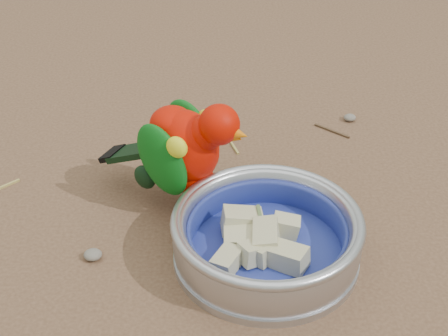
{
  "coord_description": "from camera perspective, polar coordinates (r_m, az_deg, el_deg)",
  "views": [
    {
      "loc": [
        -0.09,
        -0.58,
        0.54
      ],
      "look_at": [
        -0.06,
        0.09,
        0.08
      ],
      "focal_mm": 55.0,
      "sensor_mm": 36.0,
      "label": 1
    }
  ],
  "objects": [
    {
      "name": "food_bowl",
      "position": [
        0.8,
        3.52,
        -7.1
      ],
      "size": [
        0.22,
        0.22,
        0.02
      ],
      "primitive_type": "cylinder",
      "color": "#B2B2BA",
      "rests_on": "ground"
    },
    {
      "name": "fruit_wedges",
      "position": [
        0.79,
        3.57,
        -5.85
      ],
      "size": [
        0.13,
        0.13,
        0.03
      ],
      "primitive_type": null,
      "color": "#C3BC8D",
      "rests_on": "food_bowl"
    },
    {
      "name": "ground",
      "position": [
        0.8,
        4.36,
        -8.14
      ],
      "size": [
        60.0,
        60.0,
        0.0
      ],
      "primitive_type": "plane",
      "color": "brown"
    },
    {
      "name": "ground_debris",
      "position": [
        0.84,
        6.08,
        -5.46
      ],
      "size": [
        0.9,
        0.8,
        0.01
      ],
      "primitive_type": null,
      "color": "tan",
      "rests_on": "ground"
    },
    {
      "name": "bowl_wall",
      "position": [
        0.78,
        3.59,
        -5.46
      ],
      "size": [
        0.22,
        0.22,
        0.04
      ],
      "primitive_type": null,
      "color": "#B2B2BA",
      "rests_on": "food_bowl"
    },
    {
      "name": "lory_parrot",
      "position": [
        0.84,
        -3.19,
        0.98
      ],
      "size": [
        0.21,
        0.17,
        0.15
      ],
      "primitive_type": null,
      "rotation": [
        0.0,
        0.0,
        -2.12
      ],
      "color": "#C10E00",
      "rests_on": "ground"
    }
  ]
}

